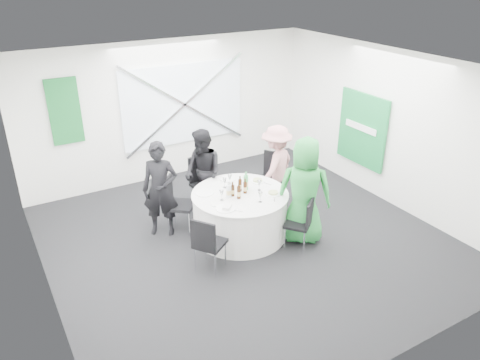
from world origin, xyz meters
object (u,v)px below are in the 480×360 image
person_woman_pink (276,166)px  person_woman_green (304,191)px  chair_front_left (207,241)px  person_man_back (203,172)px  chair_front_right (303,220)px  green_water_bottle (246,182)px  clear_water_bottle (229,191)px  banquet_table (240,214)px  chair_back_left (175,200)px  chair_back (203,179)px  chair_back_right (272,175)px  person_man_back_left (160,189)px

person_woman_pink → person_woman_green: 1.27m
chair_front_left → person_man_back: (0.76, 1.66, 0.25)m
chair_front_left → person_woman_green: person_woman_green is taller
chair_front_right → person_woman_green: 0.46m
chair_front_right → green_water_bottle: 1.10m
person_woman_pink → clear_water_bottle: person_woman_pink is taller
person_man_back → chair_front_right: bearing=14.9°
banquet_table → person_man_back: size_ratio=1.01×
chair_back_left → chair_front_right: (1.48, -1.51, -0.07)m
person_man_back → person_woman_green: bearing=21.3°
chair_front_left → green_water_bottle: size_ratio=2.91×
chair_back → green_water_bottle: size_ratio=3.23×
person_man_back → green_water_bottle: size_ratio=5.02×
chair_back_right → person_woman_pink: person_woman_pink is taller
chair_back_right → person_man_back: 1.28m
person_man_back_left → green_water_bottle: (1.23, -0.62, 0.08)m
chair_front_right → person_woman_pink: size_ratio=0.55×
person_woman_pink → clear_water_bottle: (-1.32, -0.62, 0.10)m
person_man_back → person_woman_pink: 1.33m
person_man_back_left → person_woman_pink: size_ratio=1.05×
chair_back_right → person_woman_pink: bearing=13.5°
chair_front_left → person_woman_green: size_ratio=0.51×
chair_front_right → person_man_back_left: size_ratio=0.52×
chair_back_right → person_woman_green: person_woman_green is taller
chair_back_right → chair_front_right: chair_back_right is taller
chair_back_left → person_man_back: bearing=-24.9°
banquet_table → chair_back_right: size_ratio=1.57×
chair_front_right → clear_water_bottle: clear_water_bottle is taller
chair_back_left → chair_back: bearing=-18.7°
green_water_bottle → clear_water_bottle: size_ratio=1.12×
person_man_back → clear_water_bottle: size_ratio=5.63×
person_woman_green → green_water_bottle: (-0.63, 0.72, 0.01)m
person_man_back → green_water_bottle: person_man_back is taller
chair_front_left → clear_water_bottle: clear_water_bottle is taller
green_water_bottle → person_man_back: bearing=108.9°
chair_front_left → person_man_back_left: bearing=-28.5°
person_woman_green → person_man_back_left: bearing=2.8°
person_woman_green → clear_water_bottle: size_ratio=6.39×
chair_back_right → person_man_back: size_ratio=0.64×
chair_back_right → chair_front_right: bearing=-47.2°
chair_front_right → green_water_bottle: bearing=-100.1°
chair_back → chair_back_left: (-0.73, -0.45, -0.03)m
chair_back_left → person_woman_green: bearing=-89.3°
clear_water_bottle → chair_back_right: bearing=27.9°
chair_front_left → clear_water_bottle: (0.71, 0.63, 0.34)m
chair_back_left → person_man_back: person_man_back is taller
banquet_table → person_man_back: person_man_back is taller
chair_front_right → chair_front_left: bearing=-44.7°
chair_front_left → chair_back_left: bearing=-38.7°
chair_front_right → green_water_bottle: (-0.48, 0.91, 0.40)m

